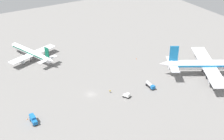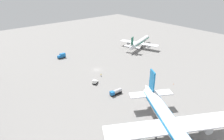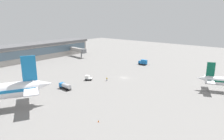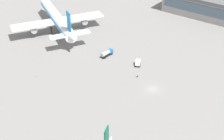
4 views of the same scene
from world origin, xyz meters
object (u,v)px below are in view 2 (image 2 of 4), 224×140
catering_truck (62,56)px  ground_crew_worker (101,75)px  safety_cone_near_gate (65,56)px  airplane_at_gate (140,42)px  airplane_taxiing (173,128)px  baggage_tug (95,82)px  safety_cone_mid_apron (174,84)px  fuel_truck (116,92)px

catering_truck → ground_crew_worker: catering_truck is taller
safety_cone_near_gate → airplane_at_gate: bearing=70.0°
airplane_taxiing → catering_truck: airplane_taxiing is taller
catering_truck → safety_cone_near_gate: bearing=-154.9°
airplane_at_gate → catering_truck: bearing=142.2°
airplane_taxiing → safety_cone_near_gate: airplane_taxiing is taller
baggage_tug → catering_truck: bearing=-123.1°
catering_truck → safety_cone_mid_apron: (71.97, 27.41, -1.40)m
airplane_taxiing → baggage_tug: bearing=-155.7°
ground_crew_worker → airplane_at_gate: bearing=68.3°
safety_cone_near_gate → catering_truck: bearing=-64.0°
airplane_at_gate → safety_cone_near_gate: airplane_at_gate is taller
catering_truck → airplane_taxiing: bearing=84.1°
airplane_taxiing → ground_crew_worker: 57.25m
airplane_taxiing → ground_crew_worker: airplane_taxiing is taller
airplane_at_gate → safety_cone_near_gate: bearing=139.5°
fuel_truck → safety_cone_near_gate: 62.11m
airplane_taxiing → safety_cone_mid_apron: bearing=153.0°
airplane_taxiing → baggage_tug: airplane_taxiing is taller
airplane_at_gate → baggage_tug: size_ratio=10.08×
fuel_truck → airplane_at_gate: bearing=-142.4°
airplane_at_gate → baggage_tug: bearing=-177.2°
fuel_truck → catering_truck: 60.17m
ground_crew_worker → safety_cone_mid_apron: size_ratio=2.78×
baggage_tug → safety_cone_mid_apron: 41.37m
airplane_at_gate → fuel_truck: 73.86m
airplane_taxiing → safety_cone_mid_apron: (-23.78, 35.95, -6.02)m
fuel_truck → ground_crew_worker: (-20.03, 6.15, -0.54)m
fuel_truck → ground_crew_worker: 20.96m
baggage_tug → safety_cone_mid_apron: bearing=111.3°
ground_crew_worker → safety_cone_mid_apron: bearing=-6.7°
catering_truck → ground_crew_worker: size_ratio=3.37×
airplane_at_gate → safety_cone_near_gate: (-20.02, -54.90, -4.00)m
baggage_tug → safety_cone_near_gate: baggage_tug is taller
fuel_truck → catering_truck: (-60.12, 2.45, 0.31)m
airplane_taxiing → baggage_tug: (-50.72, 4.56, -5.16)m
airplane_at_gate → airplane_taxiing: bearing=-151.3°
catering_truck → safety_cone_mid_apron: 77.03m
baggage_tug → ground_crew_worker: 9.13m
baggage_tug → fuel_truck: 15.17m
catering_truck → safety_cone_near_gate: catering_truck is taller
catering_truck → safety_cone_mid_apron: size_ratio=9.38×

